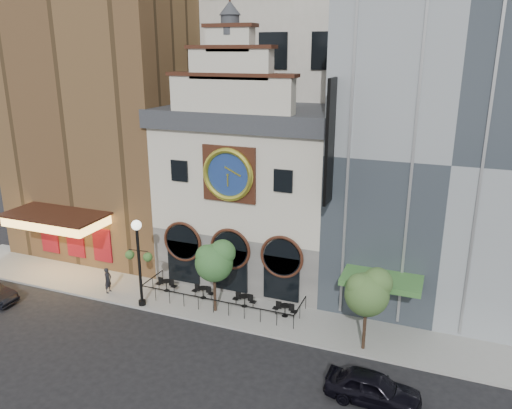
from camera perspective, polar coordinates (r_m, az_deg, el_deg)
The scene contains 16 objects.
ground at distance 31.57m, azimuth -5.87°, elevation -13.41°, with size 120.00×120.00×0.00m, color black.
sidewalk at distance 33.47m, azimuth -3.88°, elevation -11.30°, with size 44.00×5.00×0.15m, color gray.
clock_building at distance 35.54m, azimuth -0.42°, elevation 1.97°, with size 12.60×8.78×18.65m.
theater_building at distance 42.80m, azimuth -16.04°, elevation 11.97°, with size 14.00×15.60×25.00m.
retail_building at distance 34.46m, azimuth 21.61°, elevation 6.17°, with size 14.00×14.40×20.00m.
office_tower at distance 45.98m, azimuth 5.68°, elevation 22.08°, with size 20.00×16.00×40.00m, color beige.
cafe_railing at distance 33.23m, azimuth -3.90°, elevation -10.51°, with size 10.60×2.60×0.90m, color black, non-canonical shape.
bistro_0 at distance 35.27m, azimuth -10.21°, elevation -9.01°, with size 1.58×0.68×0.90m.
bistro_1 at distance 33.97m, azimuth -6.08°, elevation -9.89°, with size 1.58×0.68×0.90m.
bistro_2 at distance 32.79m, azimuth -1.34°, elevation -10.85°, with size 1.58×0.68×0.90m.
bistro_3 at distance 31.73m, azimuth 3.33°, elevation -11.89°, with size 1.58×0.68×0.90m.
car_right at distance 25.71m, azimuth 13.21°, elevation -19.74°, with size 1.81×4.50×1.53m, color black.
pedestrian at distance 35.82m, azimuth -16.57°, elevation -8.29°, with size 0.65×0.43×1.79m, color black.
lamppost at distance 32.48m, azimuth -13.28°, elevation -5.48°, with size 1.86×0.71×5.83m.
tree_left at distance 31.11m, azimuth -4.73°, elevation -6.32°, with size 2.47×2.38×4.76m.
tree_right at distance 27.82m, azimuth 12.68°, elevation -9.61°, with size 2.50×2.40×4.81m.
Camera 1 is at (12.86, -23.96, 16.03)m, focal length 35.00 mm.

